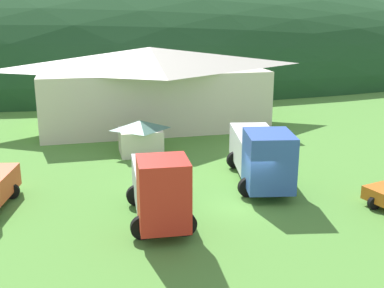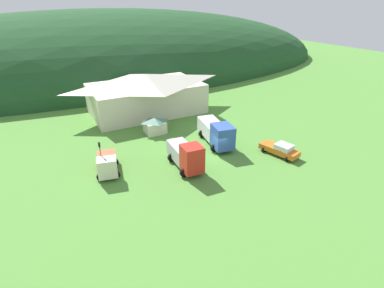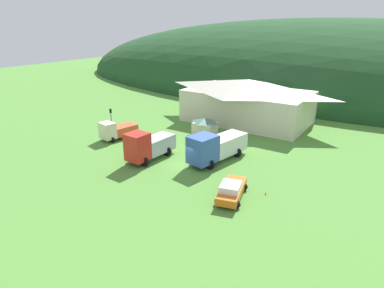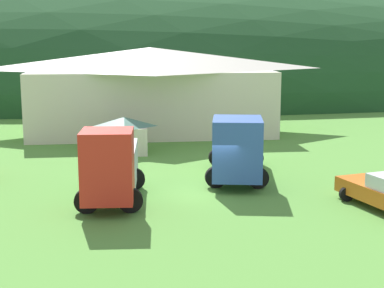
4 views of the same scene
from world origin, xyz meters
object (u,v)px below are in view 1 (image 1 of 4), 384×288
object	(u,v)px
depot_building	(150,85)
play_shed_cream	(141,137)
crane_truck_red	(159,187)
box_truck_blue	(261,153)

from	to	relation	value
depot_building	play_shed_cream	bearing A→B (deg)	-103.32
crane_truck_red	depot_building	bearing A→B (deg)	175.71
play_shed_cream	crane_truck_red	distance (m)	11.67
crane_truck_red	box_truck_blue	xyz separation A→B (m)	(6.70, 3.98, 0.03)
depot_building	play_shed_cream	size ratio (longest dim) A/B	6.42
depot_building	crane_truck_red	size ratio (longest dim) A/B	3.05
play_shed_cream	crane_truck_red	size ratio (longest dim) A/B	0.48
depot_building	play_shed_cream	world-z (taller)	depot_building
crane_truck_red	box_truck_blue	bearing A→B (deg)	124.20
depot_building	play_shed_cream	distance (m)	9.87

